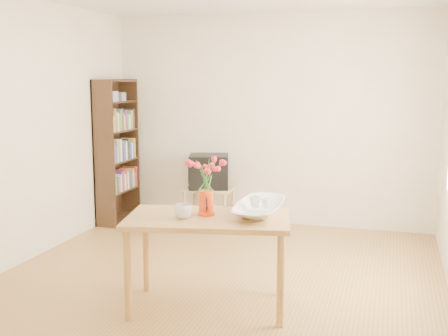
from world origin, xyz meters
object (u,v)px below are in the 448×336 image
(table, at_px, (208,228))
(television, at_px, (209,171))
(bowl, at_px, (260,182))
(pitcher, at_px, (206,204))
(mug, at_px, (183,211))

(table, distance_m, television, 2.64)
(bowl, distance_m, television, 2.59)
(table, bearing_deg, pitcher, 110.62)
(table, height_order, television, television)
(table, xyz_separation_m, pitcher, (-0.03, 0.04, 0.18))
(pitcher, distance_m, mug, 0.21)
(bowl, xyz_separation_m, television, (-1.18, 2.28, -0.33))
(television, bearing_deg, mug, -92.18)
(pitcher, relative_size, mug, 1.47)
(table, distance_m, pitcher, 0.19)
(pitcher, distance_m, bowl, 0.46)
(pitcher, height_order, mug, pitcher)
(television, bearing_deg, bowl, -78.90)
(mug, bearing_deg, table, 177.52)
(pitcher, bearing_deg, television, 86.10)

